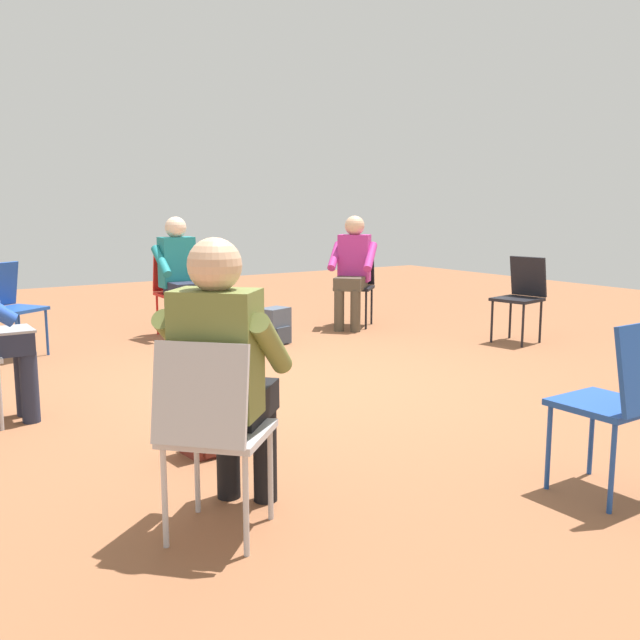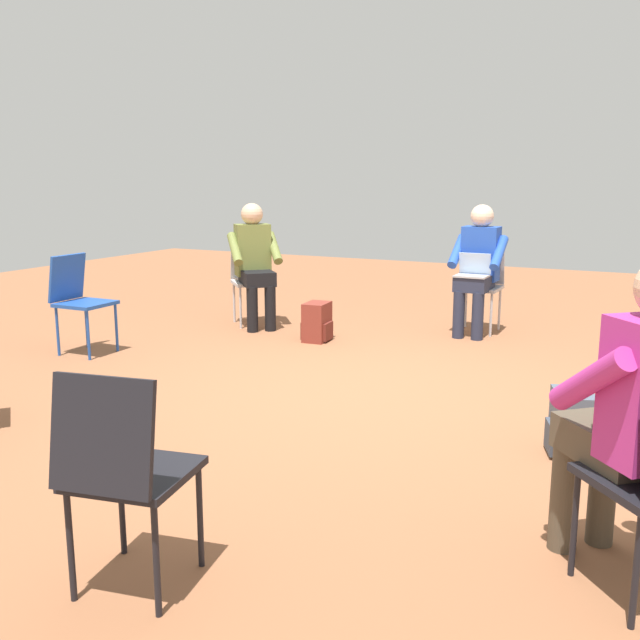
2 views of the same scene
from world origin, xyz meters
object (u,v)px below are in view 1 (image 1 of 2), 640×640
(backpack_near_laptop_user, at_px, (210,425))
(person_in_olive, at_px, (225,367))
(chair_west, at_px, (521,293))
(chair_north, at_px, (619,396))
(chair_northeast, at_px, (212,424))
(backpack_by_empty_chair, at_px, (275,328))
(chair_southeast, at_px, (10,302))
(chair_southwest, at_px, (356,282))
(person_in_magenta, at_px, (353,266))
(chair_south, at_px, (175,288))
(person_in_teal, at_px, (180,270))

(backpack_near_laptop_user, bearing_deg, person_in_olive, 69.79)
(chair_west, bearing_deg, chair_north, 126.81)
(chair_west, bearing_deg, chair_northeast, 106.34)
(chair_north, xyz_separation_m, backpack_by_empty_chair, (-0.54, -4.11, -0.34))
(chair_southeast, xyz_separation_m, backpack_by_empty_chair, (-2.26, 0.82, -0.34))
(person_in_olive, xyz_separation_m, backpack_by_empty_chair, (-2.17, -3.35, -0.54))
(chair_west, relative_size, person_in_olive, 0.69)
(chair_southwest, relative_size, chair_west, 1.00)
(person_in_magenta, bearing_deg, person_in_olive, 95.74)
(chair_south, xyz_separation_m, chair_southeast, (1.66, 0.23, 0.00))
(chair_northeast, bearing_deg, backpack_near_laptop_user, 111.82)
(backpack_near_laptop_user, relative_size, backpack_by_empty_chair, 1.00)
(chair_west, bearing_deg, chair_southeast, 54.22)
(person_in_teal, bearing_deg, person_in_magenta, 165.55)
(chair_west, relative_size, person_in_teal, 0.69)
(chair_southwest, height_order, chair_southeast, same)
(chair_southwest, bearing_deg, person_in_teal, 35.87)
(person_in_olive, bearing_deg, backpack_by_empty_chair, 102.97)
(chair_south, bearing_deg, person_in_magenta, 160.76)
(chair_south, xyz_separation_m, chair_west, (-2.71, 2.30, 0.00))
(chair_west, height_order, person_in_teal, person_in_teal)
(person_in_teal, bearing_deg, chair_north, 92.63)
(chair_southwest, height_order, chair_northeast, same)
(chair_south, bearing_deg, backpack_near_laptop_user, 72.34)
(chair_north, distance_m, person_in_olive, 1.81)
(chair_north, xyz_separation_m, person_in_teal, (0.07, -4.99, 0.20))
(chair_west, height_order, person_in_magenta, person_in_magenta)
(chair_south, bearing_deg, chair_southeast, 9.61)
(chair_southwest, height_order, chair_south, same)
(person_in_olive, bearing_deg, chair_south, 116.24)
(chair_north, bearing_deg, person_in_olive, 154.06)
(chair_southwest, bearing_deg, person_in_olive, 95.55)
(chair_southwest, distance_m, chair_west, 1.89)
(chair_north, height_order, chair_northeast, same)
(chair_northeast, distance_m, person_in_magenta, 5.18)
(chair_southwest, xyz_separation_m, person_in_magenta, (0.12, 0.11, 0.20))
(chair_southwest, bearing_deg, person_in_magenta, 90.00)
(person_in_teal, relative_size, backpack_by_empty_chair, 3.44)
(chair_southwest, relative_size, person_in_olive, 0.69)
(chair_southwest, xyz_separation_m, backpack_by_empty_chair, (1.32, 0.46, -0.34))
(person_in_magenta, xyz_separation_m, backpack_near_laptop_user, (3.06, 2.84, -0.54))
(person_in_magenta, relative_size, backpack_by_empty_chair, 3.44)
(chair_southwest, relative_size, backpack_near_laptop_user, 2.36)
(chair_north, xyz_separation_m, person_in_magenta, (-1.74, -4.46, 0.20))
(chair_northeast, bearing_deg, chair_north, 25.76)
(backpack_near_laptop_user, bearing_deg, chair_north, 129.10)
(chair_north, relative_size, backpack_near_laptop_user, 2.36)
(backpack_by_empty_chair, bearing_deg, chair_west, 149.15)
(person_in_teal, distance_m, backpack_by_empty_chair, 1.19)
(chair_north, xyz_separation_m, person_in_olive, (1.63, -0.76, 0.20))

